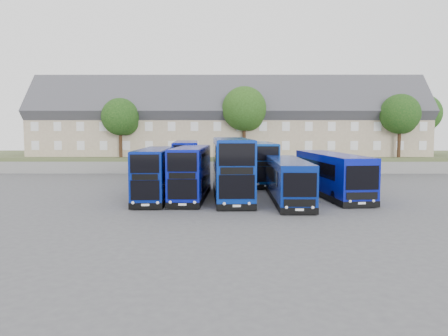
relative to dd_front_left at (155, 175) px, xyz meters
The scene contains 15 objects.
ground 7.18m from the dd_front_left, 28.26° to the right, with size 120.00×120.00×0.00m, color #4C4C51.
retaining_wall 21.64m from the dd_front_left, 73.65° to the left, with size 70.00×0.40×1.50m, color slate.
earth_bank 31.34m from the dd_front_left, 78.80° to the left, with size 80.00×20.00×2.00m, color #525B33.
terrace_row 27.80m from the dd_front_left, 77.18° to the left, with size 54.00×10.40×11.20m.
dd_front_left is the anchor object (origin of this frame).
dd_front_mid 2.89m from the dd_front_left, ahead, with size 2.81×10.51×4.14m.
dd_front_right 6.18m from the dd_front_left, ahead, with size 3.32×12.23×4.82m.
dd_rear_left 11.37m from the dd_front_left, 82.52° to the left, with size 3.17×10.95×4.30m.
dd_rear_right 14.09m from the dd_front_left, 48.37° to the left, with size 2.71×10.65×4.21m.
coach_east_a 10.57m from the dd_front_left, ahead, with size 2.65×11.90×3.24m.
coach_east_b 14.79m from the dd_front_left, ahead, with size 3.98×13.17×3.55m.
tree_west 23.72m from the dd_front_left, 109.60° to the left, with size 4.80×4.80×7.65m.
tree_mid 24.56m from the dd_front_left, 69.77° to the left, with size 5.76×5.76×9.18m.
tree_east 36.09m from the dd_front_left, 37.71° to the left, with size 5.12×5.12×8.16m.
tree_far 45.12m from the dd_front_left, 40.10° to the left, with size 5.44×5.44×8.67m.
Camera 1 is at (-0.45, -31.42, 5.55)m, focal length 35.00 mm.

